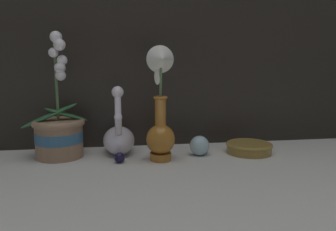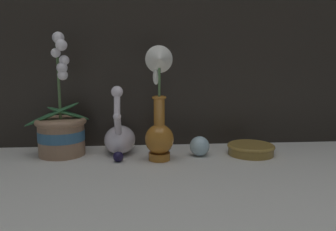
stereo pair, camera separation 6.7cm
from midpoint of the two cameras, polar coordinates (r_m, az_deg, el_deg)
The scene contains 7 objects.
ground_plane at distance 0.88m, azimuth -2.04°, elevation -9.22°, with size 2.80×2.80×0.00m, color beige.
orchid_potted_plant at distance 1.03m, azimuth -20.24°, elevation -2.53°, with size 0.19×0.15×0.37m.
swan_figurine at distance 1.02m, azimuth -10.43°, elevation -3.80°, with size 0.10×0.19×0.21m.
blue_vase at distance 0.92m, azimuth -3.36°, elevation 0.18°, with size 0.08×0.09×0.33m.
glass_sphere at distance 0.99m, azimuth 3.58°, elevation -5.25°, with size 0.06×0.06×0.06m.
amber_dish at distance 1.04m, azimuth 12.16°, elevation -5.41°, with size 0.14×0.14×0.03m.
glass_bauble at distance 0.94m, azimuth -10.49°, elevation -7.25°, with size 0.03×0.03×0.03m.
Camera 1 is at (-0.12, -0.83, 0.28)m, focal length 35.00 mm.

